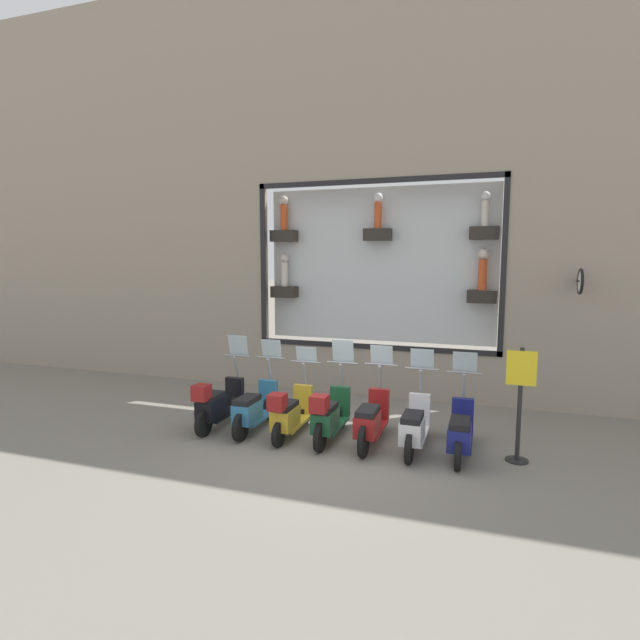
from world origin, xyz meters
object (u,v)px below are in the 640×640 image
scooter_green_3 (329,415)px  scooter_red_2 (371,420)px  shop_sign_post (520,400)px  scooter_navy_0 (460,432)px  scooter_teal_5 (254,409)px  scooter_white_1 (414,426)px  scooter_black_6 (217,404)px  scooter_yellow_4 (290,413)px

scooter_green_3 → scooter_red_2: bearing=-85.3°
scooter_red_2 → shop_sign_post: size_ratio=0.97×
scooter_navy_0 → scooter_teal_5: size_ratio=0.99×
scooter_teal_5 → scooter_white_1: bearing=-90.0°
scooter_white_1 → scooter_green_3: size_ratio=1.00×
scooter_black_6 → scooter_red_2: bearing=-88.8°
scooter_green_3 → scooter_black_6: (-0.00, 2.25, -0.00)m
scooter_green_3 → scooter_yellow_4: size_ratio=1.01×
scooter_navy_0 → scooter_red_2: bearing=89.7°
scooter_black_6 → shop_sign_post: bearing=-88.5°
scooter_red_2 → shop_sign_post: bearing=-88.2°
scooter_navy_0 → scooter_red_2: (0.01, 1.50, 0.03)m
scooter_white_1 → scooter_red_2: scooter_red_2 is taller
scooter_teal_5 → scooter_yellow_4: bearing=-95.7°
scooter_red_2 → scooter_teal_5: size_ratio=1.00×
scooter_yellow_4 → scooter_navy_0: bearing=-88.7°
scooter_green_3 → scooter_black_6: bearing=90.1°
scooter_green_3 → scooter_yellow_4: 0.75m
shop_sign_post → scooter_black_6: bearing=91.5°
scooter_white_1 → scooter_black_6: scooter_black_6 is taller
scooter_green_3 → shop_sign_post: (0.14, -3.14, 0.53)m
shop_sign_post → scooter_white_1: bearing=92.9°
scooter_white_1 → scooter_navy_0: bearing=-90.2°
scooter_red_2 → scooter_green_3: size_ratio=1.00×
scooter_yellow_4 → shop_sign_post: shop_sign_post is taller
scooter_navy_0 → shop_sign_post: size_ratio=0.96×
scooter_white_1 → scooter_yellow_4: size_ratio=1.01×
scooter_navy_0 → scooter_green_3: (-0.05, 2.25, 0.06)m
scooter_black_6 → scooter_yellow_4: bearing=-90.5°
scooter_navy_0 → scooter_white_1: bearing=89.8°
scooter_red_2 → shop_sign_post: (0.08, -2.39, 0.57)m
scooter_black_6 → scooter_white_1: bearing=-89.1°
scooter_white_1 → scooter_red_2: bearing=89.6°
scooter_red_2 → scooter_navy_0: bearing=-90.3°
scooter_teal_5 → scooter_black_6: scooter_black_6 is taller
scooter_red_2 → scooter_teal_5: (-0.00, 2.25, -0.01)m
scooter_green_3 → scooter_teal_5: 1.50m
scooter_navy_0 → scooter_green_3: size_ratio=0.99×
scooter_white_1 → shop_sign_post: 1.74m
scooter_red_2 → scooter_green_3: (-0.06, 0.75, 0.03)m
shop_sign_post → scooter_red_2: bearing=91.8°
scooter_green_3 → scooter_teal_5: bearing=87.8°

